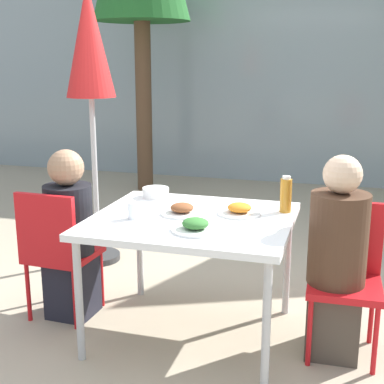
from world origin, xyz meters
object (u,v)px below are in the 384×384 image
(salad_bowl, at_px, (156,192))
(chair_right, at_px, (345,267))
(bottle, at_px, (286,195))
(person_left, at_px, (70,238))
(drinking_cup, at_px, (134,211))
(person_right, at_px, (337,263))
(closed_umbrella, at_px, (90,54))
(chair_left, at_px, (56,246))

(salad_bowl, bearing_deg, chair_right, -12.72)
(chair_right, distance_m, bottle, 0.54)
(chair_right, bearing_deg, person_left, 0.79)
(person_left, bearing_deg, drinking_cup, -14.84)
(person_left, distance_m, salad_bowl, 0.63)
(person_right, bearing_deg, person_left, -1.99)
(person_right, distance_m, bottle, 0.50)
(person_right, xyz_separation_m, closed_umbrella, (-1.93, 0.97, 1.13))
(drinking_cup, distance_m, salad_bowl, 0.51)
(bottle, bearing_deg, person_right, -37.07)
(bottle, bearing_deg, person_left, -170.31)
(person_left, height_order, closed_umbrella, closed_umbrella)
(chair_right, bearing_deg, bottle, -24.95)
(chair_left, distance_m, drinking_cup, 0.64)
(person_left, relative_size, drinking_cup, 11.63)
(person_right, bearing_deg, bottle, -38.58)
(person_left, relative_size, closed_umbrella, 0.50)
(chair_left, bearing_deg, person_left, 58.15)
(person_right, bearing_deg, chair_right, -121.85)
(bottle, xyz_separation_m, salad_bowl, (-0.87, 0.12, -0.07))
(person_right, relative_size, salad_bowl, 6.53)
(closed_umbrella, bearing_deg, drinking_cup, -54.27)
(person_right, xyz_separation_m, salad_bowl, (-1.19, 0.36, 0.23))
(person_left, bearing_deg, bottle, 12.15)
(chair_right, height_order, salad_bowl, chair_right)
(person_left, distance_m, closed_umbrella, 1.52)
(chair_left, xyz_separation_m, person_right, (1.70, 0.06, 0.05))
(chair_left, bearing_deg, salad_bowl, 42.12)
(person_left, bearing_deg, chair_left, -121.85)
(person_left, bearing_deg, closed_umbrella, 109.24)
(chair_left, xyz_separation_m, salad_bowl, (0.51, 0.43, 0.28))
(closed_umbrella, relative_size, bottle, 10.05)
(closed_umbrella, bearing_deg, salad_bowl, -39.03)
(chair_left, bearing_deg, bottle, 14.91)
(chair_left, bearing_deg, chair_right, 7.25)
(chair_right, relative_size, bottle, 3.88)
(drinking_cup, bearing_deg, bottle, 25.35)
(chair_left, relative_size, bottle, 3.88)
(chair_right, relative_size, salad_bowl, 4.85)
(chair_left, height_order, bottle, bottle)
(closed_umbrella, bearing_deg, chair_right, -24.04)
(chair_right, bearing_deg, drinking_cup, 9.39)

